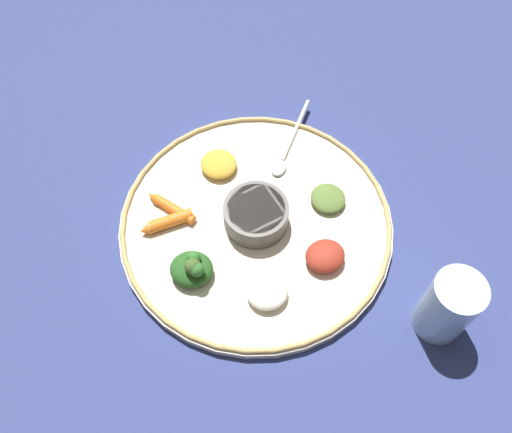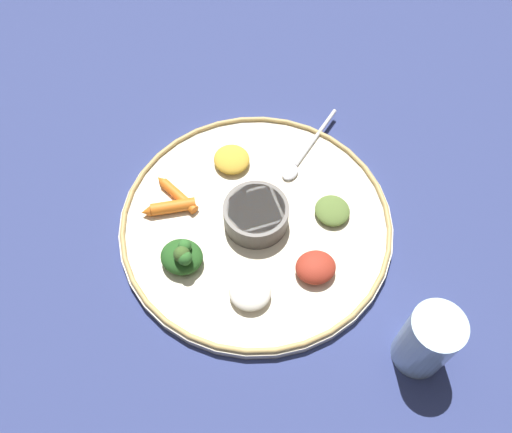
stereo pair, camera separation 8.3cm
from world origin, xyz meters
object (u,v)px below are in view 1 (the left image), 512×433
object	(u,v)px
center_bowl	(256,214)
carrot_outer	(167,222)
spoon	(287,149)
carrot_near_spoon	(171,207)
drinking_glass	(446,309)
greens_pile	(192,268)

from	to	relation	value
center_bowl	carrot_outer	size ratio (longest dim) A/B	1.16
spoon	carrot_outer	world-z (taller)	carrot_outer
carrot_near_spoon	drinking_glass	bearing A→B (deg)	-121.87
spoon	carrot_outer	bearing A→B (deg)	120.33
center_bowl	greens_pile	distance (m)	0.13
carrot_outer	spoon	bearing A→B (deg)	-59.67
drinking_glass	carrot_outer	bearing A→B (deg)	61.71
spoon	carrot_near_spoon	bearing A→B (deg)	115.25
center_bowl	carrot_outer	bearing A→B (deg)	85.41
greens_pile	drinking_glass	xyz separation A→B (m)	(-0.11, -0.34, 0.02)
center_bowl	greens_pile	bearing A→B (deg)	127.14
center_bowl	drinking_glass	world-z (taller)	drinking_glass
spoon	drinking_glass	size ratio (longest dim) A/B	1.37
spoon	drinking_glass	distance (m)	0.36
spoon	carrot_outer	xyz separation A→B (m)	(-0.12, 0.21, 0.01)
carrot_outer	carrot_near_spoon	bearing A→B (deg)	-14.71
spoon	carrot_near_spoon	size ratio (longest dim) A/B	2.08
center_bowl	carrot_outer	distance (m)	0.14
greens_pile	carrot_near_spoon	world-z (taller)	greens_pile
spoon	carrot_outer	distance (m)	0.24
spoon	carrot_outer	size ratio (longest dim) A/B	1.87
carrot_near_spoon	center_bowl	bearing A→B (deg)	-106.22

